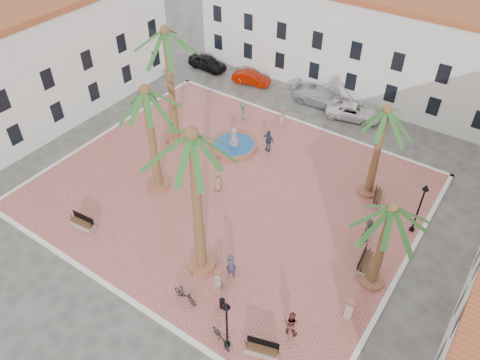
{
  "coord_description": "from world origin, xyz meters",
  "views": [
    {
      "loc": [
        15.2,
        -20.62,
        22.94
      ],
      "look_at": [
        1.0,
        0.0,
        1.6
      ],
      "focal_mm": 35.0,
      "sensor_mm": 36.0,
      "label": 1
    }
  ],
  "objects_px": {
    "pedestrian_east": "(368,230)",
    "palm_sw": "(146,103)",
    "palm_nw": "(166,43)",
    "pedestrian_north": "(243,111)",
    "palm_e": "(390,218)",
    "lamppost_e": "(422,200)",
    "lamppost_s": "(227,317)",
    "litter_bin": "(222,303)",
    "car_silver": "(320,97)",
    "bench_se": "(262,350)",
    "bollard_e": "(350,309)",
    "cyclist_a": "(231,266)",
    "pedestrian_fountain_a": "(218,181)",
    "palm_s": "(193,151)",
    "pedestrian_fountain_b": "(268,140)",
    "car_black": "(207,62)",
    "bicycle_a": "(221,337)",
    "bicycle_b": "(185,295)",
    "fountain": "(234,145)",
    "bollard_se": "(219,278)",
    "bench_e": "(364,263)",
    "bench_s": "(83,224)",
    "bollard_n": "(282,117)",
    "bench_ne": "(377,198)",
    "car_white": "(354,111)",
    "palm_ne": "(385,120)",
    "car_red": "(251,78)",
    "cyclist_b": "(291,323)"
  },
  "relations": [
    {
      "from": "pedestrian_east",
      "to": "palm_sw",
      "type": "bearing_deg",
      "value": -83.25
    },
    {
      "from": "palm_nw",
      "to": "pedestrian_north",
      "type": "height_order",
      "value": "palm_nw"
    },
    {
      "from": "palm_e",
      "to": "lamppost_e",
      "type": "distance_m",
      "value": 6.15
    },
    {
      "from": "lamppost_s",
      "to": "litter_bin",
      "type": "bearing_deg",
      "value": 132.64
    },
    {
      "from": "pedestrian_north",
      "to": "car_silver",
      "type": "relative_size",
      "value": 0.33
    },
    {
      "from": "bench_se",
      "to": "bollard_e",
      "type": "bearing_deg",
      "value": 41.24
    },
    {
      "from": "cyclist_a",
      "to": "pedestrian_fountain_a",
      "type": "xyz_separation_m",
      "value": [
        -5.35,
        5.87,
        -0.14
      ]
    },
    {
      "from": "palm_s",
      "to": "litter_bin",
      "type": "xyz_separation_m",
      "value": [
        2.82,
        -1.72,
        -8.54
      ]
    },
    {
      "from": "pedestrian_fountain_b",
      "to": "palm_nw",
      "type": "bearing_deg",
      "value": -150.33
    },
    {
      "from": "car_black",
      "to": "car_silver",
      "type": "bearing_deg",
      "value": -87.66
    },
    {
      "from": "bicycle_a",
      "to": "bicycle_b",
      "type": "bearing_deg",
      "value": 96.37
    },
    {
      "from": "fountain",
      "to": "bicycle_a",
      "type": "xyz_separation_m",
      "value": [
        9.48,
        -14.66,
        0.18
      ]
    },
    {
      "from": "fountain",
      "to": "litter_bin",
      "type": "xyz_separation_m",
      "value": [
        8.23,
        -12.88,
        0.06
      ]
    },
    {
      "from": "palm_e",
      "to": "bollard_se",
      "type": "distance_m",
      "value": 10.27
    },
    {
      "from": "palm_sw",
      "to": "lamppost_s",
      "type": "distance_m",
      "value": 14.68
    },
    {
      "from": "bench_e",
      "to": "car_black",
      "type": "bearing_deg",
      "value": 51.31
    },
    {
      "from": "bench_s",
      "to": "bicycle_b",
      "type": "height_order",
      "value": "bicycle_b"
    },
    {
      "from": "fountain",
      "to": "car_silver",
      "type": "bearing_deg",
      "value": 76.19
    },
    {
      "from": "palm_sw",
      "to": "bollard_n",
      "type": "bearing_deg",
      "value": 75.14
    },
    {
      "from": "palm_s",
      "to": "bollard_e",
      "type": "xyz_separation_m",
      "value": [
        8.98,
        1.76,
        -8.12
      ]
    },
    {
      "from": "bollard_n",
      "to": "pedestrian_north",
      "type": "relative_size",
      "value": 0.77
    },
    {
      "from": "bench_ne",
      "to": "pedestrian_fountain_a",
      "type": "bearing_deg",
      "value": 103.46
    },
    {
      "from": "cyclist_a",
      "to": "pedestrian_east",
      "type": "distance_m",
      "value": 9.25
    },
    {
      "from": "bollard_e",
      "to": "car_black",
      "type": "height_order",
      "value": "bollard_e"
    },
    {
      "from": "bollard_e",
      "to": "bicycle_a",
      "type": "distance_m",
      "value": 7.2
    },
    {
      "from": "bollard_e",
      "to": "pedestrian_fountain_a",
      "type": "relative_size",
      "value": 0.92
    },
    {
      "from": "lamppost_s",
      "to": "bench_s",
      "type": "bearing_deg",
      "value": 173.29
    },
    {
      "from": "bench_se",
      "to": "pedestrian_fountain_a",
      "type": "height_order",
      "value": "pedestrian_fountain_a"
    },
    {
      "from": "bicycle_a",
      "to": "pedestrian_north",
      "type": "relative_size",
      "value": 0.97
    },
    {
      "from": "palm_e",
      "to": "car_silver",
      "type": "relative_size",
      "value": 1.24
    },
    {
      "from": "bicycle_b",
      "to": "car_white",
      "type": "distance_m",
      "value": 23.57
    },
    {
      "from": "bicycle_b",
      "to": "car_black",
      "type": "relative_size",
      "value": 0.42
    },
    {
      "from": "palm_ne",
      "to": "bollard_e",
      "type": "distance_m",
      "value": 12.25
    },
    {
      "from": "palm_e",
      "to": "car_white",
      "type": "height_order",
      "value": "palm_e"
    },
    {
      "from": "palm_e",
      "to": "pedestrian_north",
      "type": "bearing_deg",
      "value": 147.79
    },
    {
      "from": "fountain",
      "to": "bench_e",
      "type": "bearing_deg",
      "value": -21.99
    },
    {
      "from": "bicycle_b",
      "to": "car_red",
      "type": "bearing_deg",
      "value": 29.9
    },
    {
      "from": "palm_sw",
      "to": "car_red",
      "type": "distance_m",
      "value": 18.45
    },
    {
      "from": "bollard_e",
      "to": "cyclist_b",
      "type": "distance_m",
      "value": 3.46
    },
    {
      "from": "bench_s",
      "to": "cyclist_b",
      "type": "relative_size",
      "value": 1.11
    },
    {
      "from": "palm_s",
      "to": "pedestrian_fountain_b",
      "type": "relative_size",
      "value": 5.45
    },
    {
      "from": "palm_nw",
      "to": "bollard_se",
      "type": "bearing_deg",
      "value": -40.12
    },
    {
      "from": "bicycle_a",
      "to": "car_white",
      "type": "bearing_deg",
      "value": 30.56
    },
    {
      "from": "car_black",
      "to": "car_white",
      "type": "distance_m",
      "value": 16.46
    },
    {
      "from": "bench_s",
      "to": "car_black",
      "type": "bearing_deg",
      "value": 102.04
    },
    {
      "from": "fountain",
      "to": "palm_ne",
      "type": "bearing_deg",
      "value": 5.5
    },
    {
      "from": "lamppost_s",
      "to": "bollard_n",
      "type": "relative_size",
      "value": 2.86
    },
    {
      "from": "bench_e",
      "to": "bollard_e",
      "type": "distance_m",
      "value": 3.98
    },
    {
      "from": "cyclist_a",
      "to": "car_silver",
      "type": "distance_m",
      "value": 21.61
    },
    {
      "from": "car_white",
      "to": "bench_ne",
      "type": "bearing_deg",
      "value": -160.43
    }
  ]
}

